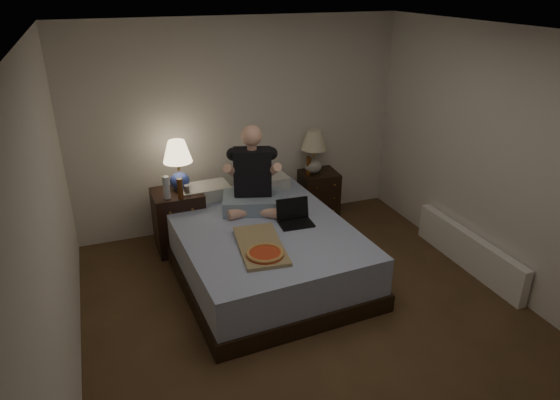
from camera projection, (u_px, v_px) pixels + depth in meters
name	position (u px, v px, depth m)	size (l,w,h in m)	color
floor	(315.00, 323.00, 4.54)	(4.00, 4.50, 0.00)	brown
ceiling	(325.00, 36.00, 3.52)	(4.00, 4.50, 0.00)	white
wall_back	(240.00, 126.00, 5.95)	(4.00, 2.50, 0.00)	silver
wall_front	(543.00, 399.00, 2.11)	(4.00, 2.50, 0.00)	silver
wall_left	(52.00, 240.00, 3.39)	(4.50, 2.50, 0.00)	silver
wall_right	(513.00, 167.00, 4.68)	(4.50, 2.50, 0.00)	silver
bed	(262.00, 249.00, 5.22)	(1.68, 2.23, 0.56)	#5B73B7
nightstand_left	(179.00, 220.00, 5.67)	(0.54, 0.48, 0.70)	black
nightstand_right	(318.00, 194.00, 6.48)	(0.46, 0.42, 0.60)	black
lamp_left	(178.00, 165.00, 5.50)	(0.32, 0.32, 0.56)	navy
lamp_right	(314.00, 152.00, 6.22)	(0.32, 0.32, 0.56)	#989890
water_bottle	(166.00, 188.00, 5.32)	(0.07, 0.07, 0.25)	silver
soda_can	(187.00, 189.00, 5.46)	(0.07, 0.07, 0.10)	#A3A29E
beer_bottle_left	(180.00, 189.00, 5.31)	(0.06, 0.06, 0.23)	#53270B
beer_bottle_right	(309.00, 166.00, 6.24)	(0.06, 0.06, 0.23)	#582C0C
person	(252.00, 169.00, 5.26)	(0.66, 0.52, 0.93)	black
laptop	(296.00, 214.00, 5.06)	(0.34, 0.28, 0.24)	black
pizza_box	(265.00, 254.00, 4.48)	(0.40, 0.76, 0.08)	tan
radiator	(468.00, 251.00, 5.34)	(0.10, 1.60, 0.40)	white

